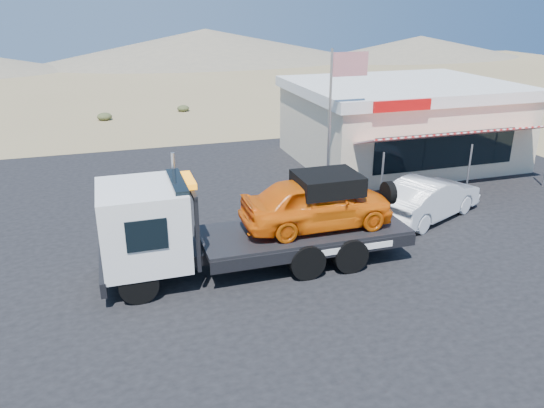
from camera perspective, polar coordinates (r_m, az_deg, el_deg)
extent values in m
plane|color=olive|center=(16.48, -3.18, -6.68)|extent=(120.00, 120.00, 0.00)
cube|color=black|center=(19.59, 0.29, -1.94)|extent=(32.00, 24.00, 0.02)
cylinder|color=black|center=(14.79, -14.15, -8.40)|extent=(1.06, 0.32, 1.06)
cylinder|color=black|center=(16.68, -14.69, -4.92)|extent=(1.06, 0.32, 1.06)
cylinder|color=black|center=(15.64, 3.63, -6.04)|extent=(1.06, 0.58, 1.06)
cylinder|color=black|center=(17.44, 1.14, -3.01)|extent=(1.06, 0.58, 1.06)
cylinder|color=black|center=(16.14, 8.24, -5.32)|extent=(1.06, 0.58, 1.06)
cylinder|color=black|center=(17.89, 5.35, -2.46)|extent=(1.06, 0.58, 1.06)
cube|color=black|center=(16.22, -0.51, -4.32)|extent=(8.71, 1.06, 0.32)
cube|color=white|center=(15.20, -13.67, -2.15)|extent=(2.34, 2.50, 2.23)
cube|color=black|center=(15.01, -10.08, 0.88)|extent=(0.37, 2.13, 0.96)
cube|color=black|center=(15.34, -8.72, -1.78)|extent=(0.11, 2.34, 2.13)
cube|color=orange|center=(14.91, -8.98, 2.55)|extent=(0.27, 1.28, 0.16)
cube|color=black|center=(16.44, 3.39, -2.87)|extent=(6.38, 2.44, 0.16)
imported|color=orange|center=(16.26, 4.86, 0.14)|extent=(4.68, 1.88, 1.59)
cube|color=black|center=(16.17, 5.97, 2.27)|extent=(1.91, 1.59, 0.58)
imported|color=silver|center=(20.53, 16.51, 0.63)|extent=(5.00, 3.47, 1.56)
cube|color=beige|center=(27.72, 13.50, 8.10)|extent=(10.00, 8.00, 3.40)
cube|color=white|center=(27.36, 13.86, 12.08)|extent=(10.40, 8.40, 0.50)
cube|color=red|center=(22.49, 13.86, 10.23)|extent=(2.60, 0.12, 0.45)
cube|color=black|center=(24.50, 18.19, 5.48)|extent=(7.00, 0.06, 1.60)
cube|color=red|center=(23.60, 19.66, 7.12)|extent=(9.00, 1.73, 0.61)
cylinder|color=#99999E|center=(21.17, 11.74, 2.60)|extent=(0.08, 0.08, 2.20)
cylinder|color=#99999E|center=(23.32, 20.40, 3.42)|extent=(0.08, 0.08, 2.20)
cylinder|color=#99999E|center=(20.91, 6.17, 8.11)|extent=(0.10, 0.10, 6.00)
cube|color=#B20C14|center=(20.82, 8.39, 14.66)|extent=(1.50, 0.02, 0.90)
ellipsoid|color=#3A4022|center=(38.44, -17.57, 9.00)|extent=(0.99, 0.99, 0.54)
ellipsoid|color=#3A4022|center=(40.26, -9.53, 10.15)|extent=(0.89, 0.89, 0.48)
cone|color=#726B59|center=(73.63, -7.14, 16.58)|extent=(44.00, 44.00, 4.20)
cone|color=#726B59|center=(81.10, 15.66, 15.97)|extent=(32.00, 32.00, 3.00)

